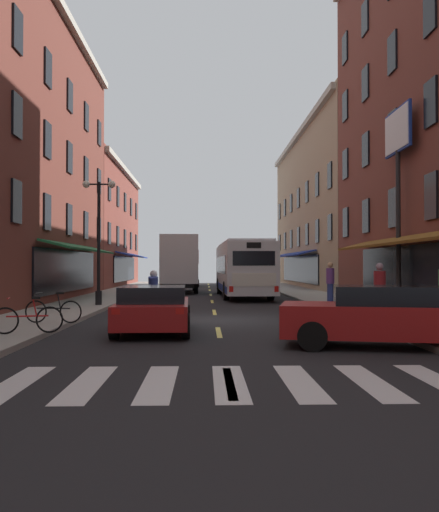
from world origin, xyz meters
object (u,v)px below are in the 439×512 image
(transit_bus, at_px, (243,268))
(pedestrian_far, at_px, (330,282))
(sedan_far, at_px, (154,308))
(street_lamp_twin, at_px, (99,236))
(motorcycle_rider, at_px, (154,297))
(pedestrian_rear, at_px, (380,290))
(bicycle_near, at_px, (28,319))
(sedan_near, at_px, (383,316))
(sedan_mid, at_px, (188,279))
(billboard_sign, at_px, (398,157))
(box_truck, at_px, (179,264))
(bicycle_mid, at_px, (53,311))

(transit_bus, bearing_deg, pedestrian_far, -67.08)
(transit_bus, distance_m, sedan_far, 17.37)
(sedan_far, distance_m, street_lamp_twin, 9.65)
(motorcycle_rider, relative_size, pedestrian_rear, 1.17)
(sedan_far, height_order, bicycle_near, sedan_far)
(sedan_near, relative_size, sedan_far, 1.08)
(sedan_near, xyz_separation_m, sedan_mid, (-5.44, 36.43, -0.01))
(motorcycle_rider, xyz_separation_m, street_lamp_twin, (-2.77, 4.49, 2.40))
(pedestrian_rear, bearing_deg, billboard_sign, 166.83)
(billboard_sign, relative_size, sedan_near, 1.65)
(sedan_near, xyz_separation_m, pedestrian_rear, (1.43, 4.71, 0.35))
(box_truck, height_order, sedan_mid, box_truck)
(sedan_far, relative_size, pedestrian_rear, 2.45)
(transit_bus, relative_size, box_truck, 1.46)
(sedan_near, xyz_separation_m, sedan_far, (-5.37, 2.93, -0.05))
(pedestrian_rear, xyz_separation_m, street_lamp_twin, (-9.97, 7.00, 2.05))
(billboard_sign, xyz_separation_m, street_lamp_twin, (-12.00, 2.95, -2.89))
(bicycle_mid, bearing_deg, box_truck, 82.76)
(box_truck, height_order, street_lamp_twin, street_lamp_twin)
(bicycle_near, xyz_separation_m, pedestrian_far, (9.94, 10.42, 0.59))
(motorcycle_rider, xyz_separation_m, bicycle_near, (-2.60, -5.61, -0.21))
(sedan_mid, relative_size, sedan_far, 1.02)
(sedan_mid, distance_m, pedestrian_rear, 32.46)
(transit_bus, distance_m, pedestrian_rear, 15.52)
(sedan_near, bearing_deg, motorcycle_rider, 128.62)
(box_truck, bearing_deg, pedestrian_far, -61.55)
(motorcycle_rider, xyz_separation_m, pedestrian_far, (7.34, 4.81, 0.38))
(sedan_near, distance_m, pedestrian_far, 12.14)
(transit_bus, bearing_deg, bicycle_mid, -112.92)
(pedestrian_rear, relative_size, street_lamp_twin, 0.33)
(sedan_far, height_order, motorcycle_rider, motorcycle_rider)
(billboard_sign, relative_size, bicycle_mid, 4.53)
(sedan_mid, bearing_deg, pedestrian_rear, -77.79)
(transit_bus, relative_size, street_lamp_twin, 2.09)
(sedan_far, relative_size, motorcycle_rider, 2.10)
(sedan_far, bearing_deg, box_truck, 90.85)
(bicycle_near, relative_size, bicycle_mid, 0.98)
(transit_bus, xyz_separation_m, pedestrian_far, (3.32, -7.86, -0.57))
(transit_bus, relative_size, bicycle_near, 6.66)
(motorcycle_rider, distance_m, pedestrian_far, 8.78)
(motorcycle_rider, bearing_deg, pedestrian_rear, -19.24)
(billboard_sign, relative_size, motorcycle_rider, 3.73)
(sedan_mid, height_order, motorcycle_rider, motorcycle_rider)
(pedestrian_rear, bearing_deg, pedestrian_far, -167.69)
(street_lamp_twin, bearing_deg, sedan_mid, 82.84)
(sedan_mid, height_order, sedan_far, sedan_mid)
(sedan_mid, bearing_deg, motorcycle_rider, -90.65)
(bicycle_near, height_order, bicycle_mid, same)
(sedan_far, distance_m, pedestrian_far, 11.45)
(sedan_near, height_order, sedan_far, sedan_near)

